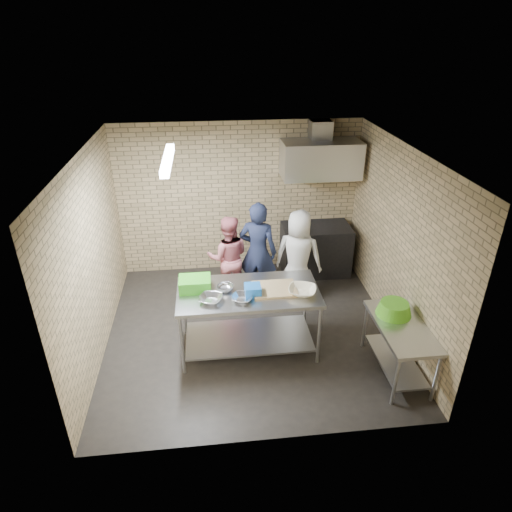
{
  "coord_description": "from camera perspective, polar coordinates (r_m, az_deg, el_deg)",
  "views": [
    {
      "loc": [
        -0.53,
        -5.39,
        4.12
      ],
      "look_at": [
        0.1,
        0.2,
        1.15
      ],
      "focal_mm": 31.25,
      "sensor_mm": 36.0,
      "label": 1
    }
  ],
  "objects": [
    {
      "name": "woman_white",
      "position": [
        7.18,
        5.43,
        -0.04
      ],
      "size": [
        0.89,
        0.74,
        1.55
      ],
      "primitive_type": "imported",
      "rotation": [
        0.0,
        0.0,
        2.75
      ],
      "color": "white",
      "rests_on": "floor"
    },
    {
      "name": "cutting_board",
      "position": [
        5.95,
        2.37,
        -4.24
      ],
      "size": [
        0.58,
        0.44,
        0.03
      ],
      "primitive_type": "cube",
      "color": "tan",
      "rests_on": "prep_table"
    },
    {
      "name": "hood_duct",
      "position": [
        7.64,
        8.25,
        15.7
      ],
      "size": [
        0.35,
        0.3,
        0.3
      ],
      "primitive_type": "cube",
      "color": "#A5A8AD",
      "rests_on": "back_wall"
    },
    {
      "name": "front_wall",
      "position": [
        4.41,
        1.97,
        -11.1
      ],
      "size": [
        4.2,
        0.06,
        2.7
      ],
      "primitive_type": "cube",
      "color": "tan",
      "rests_on": "ground"
    },
    {
      "name": "left_wall",
      "position": [
        6.26,
        -20.22,
        -0.29
      ],
      "size": [
        0.06,
        4.0,
        2.7
      ],
      "primitive_type": "cube",
      "color": "tan",
      "rests_on": "ground"
    },
    {
      "name": "floor",
      "position": [
        6.81,
        -0.66,
        -9.43
      ],
      "size": [
        4.2,
        4.2,
        0.0
      ],
      "primitive_type": "plane",
      "color": "black",
      "rests_on": "ground"
    },
    {
      "name": "bottle_green",
      "position": [
        7.93,
        11.14,
        11.92
      ],
      "size": [
        0.06,
        0.06,
        0.15
      ],
      "primitive_type": "cylinder",
      "color": "green",
      "rests_on": "wall_shelf"
    },
    {
      "name": "back_wall",
      "position": [
        7.91,
        -2.21,
        7.31
      ],
      "size": [
        4.2,
        0.06,
        2.7
      ],
      "primitive_type": "cube",
      "color": "tan",
      "rests_on": "ground"
    },
    {
      "name": "range_hood",
      "position": [
        7.61,
        8.29,
        12.15
      ],
      "size": [
        1.3,
        0.6,
        0.6
      ],
      "primitive_type": "cube",
      "color": "silver",
      "rests_on": "back_wall"
    },
    {
      "name": "mixing_bowl_a",
      "position": [
        5.74,
        -5.81,
        -5.51
      ],
      "size": [
        0.37,
        0.37,
        0.07
      ],
      "primitive_type": "imported",
      "rotation": [
        0.0,
        0.0,
        -0.32
      ],
      "color": "silver",
      "rests_on": "prep_table"
    },
    {
      "name": "stove",
      "position": [
        8.16,
        7.6,
        0.84
      ],
      "size": [
        1.2,
        0.7,
        0.9
      ],
      "primitive_type": "cube",
      "color": "black",
      "rests_on": "floor"
    },
    {
      "name": "green_basin",
      "position": [
        6.06,
        17.26,
        -6.41
      ],
      "size": [
        0.46,
        0.46,
        0.17
      ],
      "primitive_type": null,
      "color": "#59C626",
      "rests_on": "side_counter"
    },
    {
      "name": "blue_tub",
      "position": [
        5.83,
        -0.42,
        -4.4
      ],
      "size": [
        0.21,
        0.21,
        0.14
      ],
      "primitive_type": "cube",
      "color": "blue",
      "rests_on": "prep_table"
    },
    {
      "name": "fluorescent_fixture",
      "position": [
        5.61,
        -11.25,
        12.01
      ],
      "size": [
        0.1,
        1.25,
        0.08
      ],
      "primitive_type": "cube",
      "color": "white",
      "rests_on": "ceiling"
    },
    {
      "name": "mixing_bowl_c",
      "position": [
        5.73,
        -1.79,
        -5.42
      ],
      "size": [
        0.34,
        0.34,
        0.07
      ],
      "primitive_type": "imported",
      "rotation": [
        0.0,
        0.0,
        -0.32
      ],
      "color": "silver",
      "rests_on": "prep_table"
    },
    {
      "name": "ceramic_bowl",
      "position": [
        5.89,
        5.95,
        -4.45
      ],
      "size": [
        0.46,
        0.46,
        0.09
      ],
      "primitive_type": "imported",
      "rotation": [
        0.0,
        0.0,
        -0.32
      ],
      "color": "#F2E8C1",
      "rests_on": "prep_table"
    },
    {
      "name": "wall_shelf",
      "position": [
        7.91,
        10.02,
        11.27
      ],
      "size": [
        0.8,
        0.2,
        0.04
      ],
      "primitive_type": "cube",
      "color": "#3F2B19",
      "rests_on": "back_wall"
    },
    {
      "name": "green_crate",
      "position": [
        5.99,
        -7.82,
        -3.55
      ],
      "size": [
        0.42,
        0.32,
        0.17
      ],
      "primitive_type": "cube",
      "color": "green",
      "rests_on": "prep_table"
    },
    {
      "name": "side_counter",
      "position": [
        6.15,
        17.7,
        -11.23
      ],
      "size": [
        0.6,
        1.2,
        0.75
      ],
      "primitive_type": "cube",
      "color": "silver",
      "rests_on": "floor"
    },
    {
      "name": "mixing_bowl_b",
      "position": [
        5.95,
        -3.94,
        -4.09
      ],
      "size": [
        0.28,
        0.28,
        0.07
      ],
      "primitive_type": "imported",
      "rotation": [
        0.0,
        0.0,
        -0.32
      ],
      "color": "silver",
      "rests_on": "prep_table"
    },
    {
      "name": "ceiling",
      "position": [
        5.6,
        -0.81,
        13.14
      ],
      "size": [
        4.2,
        4.2,
        0.0
      ],
      "primitive_type": "plane",
      "rotation": [
        3.14,
        0.0,
        0.0
      ],
      "color": "black",
      "rests_on": "ground"
    },
    {
      "name": "prep_table",
      "position": [
        6.21,
        -0.97,
        -8.16
      ],
      "size": [
        1.89,
        0.95,
        0.95
      ],
      "primitive_type": "cube",
      "color": "#A8ABAF",
      "rests_on": "floor"
    },
    {
      "name": "right_wall",
      "position": [
        6.61,
        17.71,
        1.64
      ],
      "size": [
        0.06,
        4.0,
        2.7
      ],
      "primitive_type": "cube",
      "color": "tan",
      "rests_on": "ground"
    },
    {
      "name": "man_navy",
      "position": [
        7.14,
        0.24,
        0.53
      ],
      "size": [
        0.71,
        0.58,
        1.69
      ],
      "primitive_type": "imported",
      "rotation": [
        0.0,
        0.0,
        2.81
      ],
      "color": "black",
      "rests_on": "floor"
    },
    {
      "name": "woman_pink",
      "position": [
        7.26,
        -3.56,
        -0.2
      ],
      "size": [
        0.72,
        0.58,
        1.43
      ],
      "primitive_type": "imported",
      "rotation": [
        0.0,
        0.0,
        3.09
      ],
      "color": "#CB6B76",
      "rests_on": "floor"
    }
  ]
}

